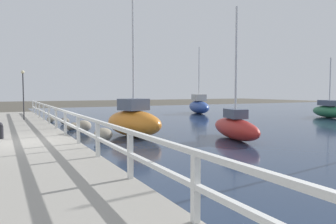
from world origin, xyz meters
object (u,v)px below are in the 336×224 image
dock_lamp (23,88)px  sailboat_blue (199,106)px  mooring_bollard (0,131)px  sailboat_green (329,110)px  sailboat_red (235,127)px  sailboat_orange (134,121)px

dock_lamp → sailboat_blue: (15.26, 4.08, -1.59)m
mooring_bollard → sailboat_green: sailboat_green is taller
sailboat_blue → sailboat_red: size_ratio=1.08×
dock_lamp → sailboat_blue: size_ratio=0.49×
sailboat_green → dock_lamp: bearing=-170.7°
sailboat_blue → sailboat_red: bearing=-98.5°
mooring_bollard → sailboat_blue: 20.67m
mooring_bollard → dock_lamp: (1.29, 8.29, 1.67)m
mooring_bollard → sailboat_red: (9.07, -2.33, -0.09)m
sailboat_green → mooring_bollard: bearing=-149.6°
sailboat_red → mooring_bollard: bearing=179.7°
sailboat_green → sailboat_red: (-13.92, -5.82, -0.03)m
dock_lamp → sailboat_green: 22.29m
sailboat_green → sailboat_orange: size_ratio=0.75×
dock_lamp → sailboat_green: size_ratio=0.65×
dock_lamp → mooring_bollard: bearing=-98.9°
sailboat_red → dock_lamp: bearing=140.3°
mooring_bollard → sailboat_blue: size_ratio=0.10×
sailboat_green → sailboat_red: bearing=-135.6°
sailboat_blue → dock_lamp: bearing=-146.5°
sailboat_blue → sailboat_red: (-7.49, -14.71, -0.17)m
sailboat_blue → sailboat_green: 10.97m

